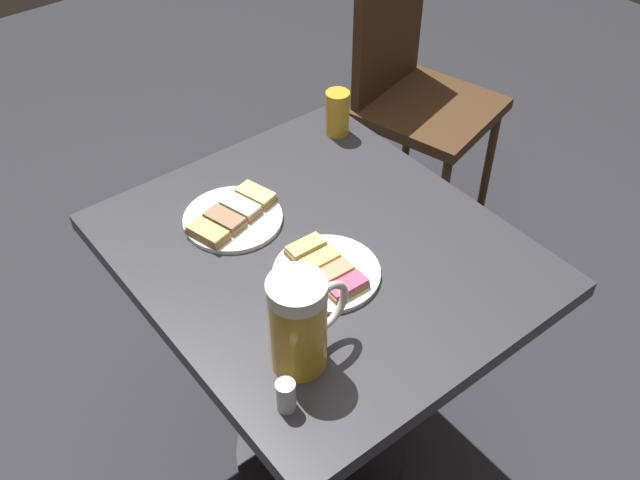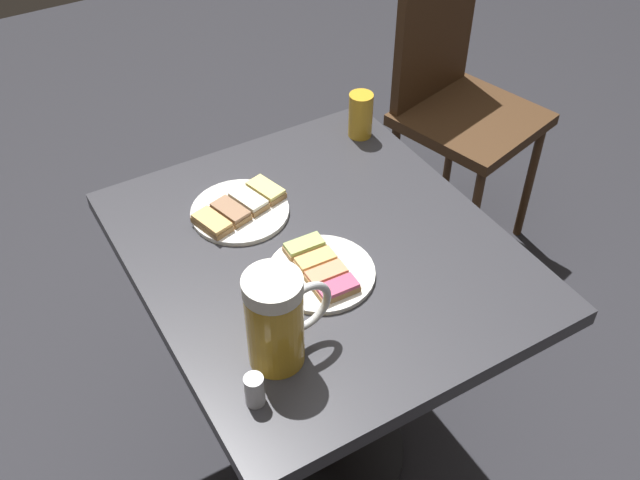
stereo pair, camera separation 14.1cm
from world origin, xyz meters
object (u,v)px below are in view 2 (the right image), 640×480
at_px(plate_near, 240,209).
at_px(beer_mug, 277,319).
at_px(plate_far, 321,271).
at_px(beer_glass_small, 361,115).
at_px(cafe_chair, 456,92).
at_px(salt_shaker, 255,390).

relative_size(plate_near, beer_mug, 1.10).
bearing_deg(beer_mug, plate_far, 39.31).
bearing_deg(beer_mug, beer_glass_small, 45.66).
xyz_separation_m(beer_mug, beer_glass_small, (0.47, 0.48, -0.04)).
relative_size(plate_far, beer_mug, 1.09).
distance_m(plate_far, cafe_chair, 1.08).
bearing_deg(beer_glass_small, plate_far, -131.59).
xyz_separation_m(plate_near, plate_far, (0.05, -0.24, -0.00)).
bearing_deg(plate_far, beer_glass_small, 48.41).
distance_m(plate_near, cafe_chair, 1.01).
bearing_deg(salt_shaker, plate_near, 67.21).
relative_size(plate_far, salt_shaker, 3.43).
relative_size(beer_glass_small, cafe_chair, 0.12).
bearing_deg(cafe_chair, beer_mug, 22.22).
height_order(salt_shaker, cafe_chair, cafe_chair).
relative_size(beer_mug, cafe_chair, 0.20).
distance_m(plate_near, beer_glass_small, 0.39).
bearing_deg(beer_mug, plate_near, 74.09).
bearing_deg(plate_near, plate_far, -77.46).
bearing_deg(salt_shaker, cafe_chair, 37.23).
distance_m(salt_shaker, cafe_chair, 1.38).
xyz_separation_m(beer_mug, salt_shaker, (-0.08, -0.06, -0.06)).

